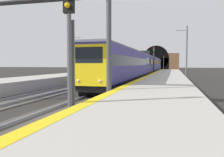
{
  "coord_description": "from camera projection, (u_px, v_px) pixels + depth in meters",
  "views": [
    {
      "loc": [
        -9.63,
        -5.38,
        2.45
      ],
      "look_at": [
        10.17,
        -0.24,
        1.2
      ],
      "focal_mm": 38.02,
      "sensor_mm": 36.0,
      "label": 1
    }
  ],
  "objects": [
    {
      "name": "ground_plane",
      "position": [
        51.0,
        118.0,
        10.81
      ],
      "size": [
        320.0,
        320.0,
        0.0
      ],
      "primitive_type": "plane",
      "color": "#282623"
    },
    {
      "name": "railway_signal_near",
      "position": [
        70.0,
        50.0,
        8.53
      ],
      "size": [
        0.39,
        0.38,
        5.01
      ],
      "rotation": [
        0.0,
        0.0,
        3.14
      ],
      "color": "#4C4C54",
      "rests_on": "ground_plane"
    },
    {
      "name": "train_adjacent_platform",
      "position": [
        132.0,
        65.0,
        58.79
      ],
      "size": [
        62.07,
        3.14,
        4.8
      ],
      "rotation": [
        0.0,
        0.0,
        3.13
      ],
      "color": "#235638",
      "rests_on": "ground_plane"
    },
    {
      "name": "catenary_mast_far",
      "position": [
        70.0,
        56.0,
        40.58
      ],
      "size": [
        0.22,
        2.09,
        7.53
      ],
      "color": "#595B60",
      "rests_on": "ground_plane"
    },
    {
      "name": "tunnel_portal",
      "position": [
        156.0,
        61.0,
        108.37
      ],
      "size": [
        2.16,
        20.22,
        11.32
      ],
      "color": "brown",
      "rests_on": "ground_plane"
    },
    {
      "name": "platform_right",
      "position": [
        149.0,
        112.0,
        9.66
      ],
      "size": [
        112.0,
        4.68,
        1.03
      ],
      "primitive_type": "cube",
      "color": "#ADA89E",
      "rests_on": "ground_plane"
    },
    {
      "name": "train_main_approaching",
      "position": [
        145.0,
        64.0,
        46.41
      ],
      "size": [
        63.34,
        2.9,
        5.04
      ],
      "rotation": [
        0.0,
        0.0,
        3.14
      ],
      "color": "navy",
      "rests_on": "ground_plane"
    },
    {
      "name": "track_main_line",
      "position": [
        51.0,
        117.0,
        10.8
      ],
      "size": [
        160.0,
        2.97,
        0.21
      ],
      "color": "#423D38",
      "rests_on": "ground_plane"
    },
    {
      "name": "platform_right_edge_strip",
      "position": [
        100.0,
        97.0,
        10.15
      ],
      "size": [
        112.0,
        0.5,
        0.01
      ],
      "primitive_type": "cube",
      "color": "yellow",
      "rests_on": "platform_right"
    },
    {
      "name": "overhead_signal_gantry",
      "position": [
        40.0,
        16.0,
        14.04
      ],
      "size": [
        0.7,
        8.74,
        7.0
      ],
      "color": "#3F3F47",
      "rests_on": "ground_plane"
    },
    {
      "name": "catenary_mast_near",
      "position": [
        186.0,
        53.0,
        34.08
      ],
      "size": [
        0.22,
        1.72,
        7.9
      ],
      "color": "#595B60",
      "rests_on": "ground_plane"
    },
    {
      "name": "railway_signal_far",
      "position": [
        164.0,
        62.0,
        89.03
      ],
      "size": [
        0.39,
        0.38,
        5.54
      ],
      "rotation": [
        0.0,
        0.0,
        3.14
      ],
      "color": "#38383D",
      "rests_on": "ground_plane"
    },
    {
      "name": "railway_signal_mid",
      "position": [
        154.0,
        59.0,
        44.75
      ],
      "size": [
        0.39,
        0.38,
        5.74
      ],
      "rotation": [
        0.0,
        0.0,
        3.14
      ],
      "color": "#38383D",
      "rests_on": "ground_plane"
    }
  ]
}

